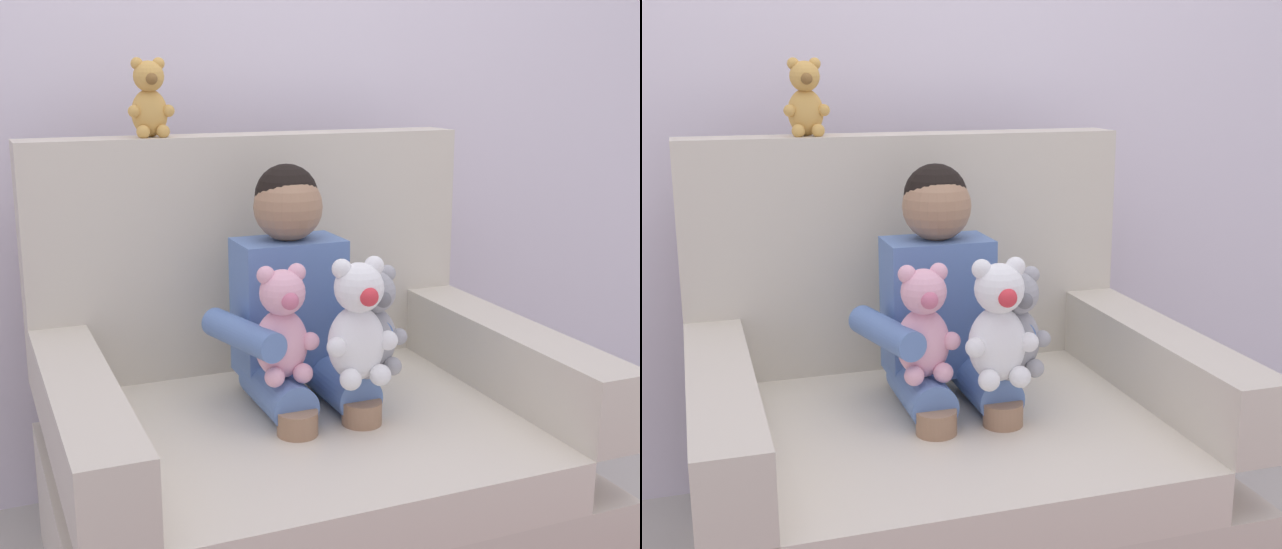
{
  "view_description": "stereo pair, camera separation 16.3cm",
  "coord_description": "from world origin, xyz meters",
  "views": [
    {
      "loc": [
        -0.72,
        -1.8,
        1.26
      ],
      "look_at": [
        0.01,
        -0.05,
        0.81
      ],
      "focal_mm": 48.6,
      "sensor_mm": 36.0,
      "label": 1
    },
    {
      "loc": [
        -0.57,
        -1.86,
        1.26
      ],
      "look_at": [
        0.01,
        -0.05,
        0.81
      ],
      "focal_mm": 48.6,
      "sensor_mm": 36.0,
      "label": 2
    }
  ],
  "objects": [
    {
      "name": "back_wall",
      "position": [
        0.0,
        0.74,
        1.3
      ],
      "size": [
        6.0,
        0.1,
        2.6
      ],
      "primitive_type": "cube",
      "color": "silver",
      "rests_on": "ground"
    },
    {
      "name": "seated_child",
      "position": [
        0.01,
        0.08,
        0.67
      ],
      "size": [
        0.45,
        0.39,
        0.82
      ],
      "rotation": [
        0.0,
        0.0,
        -0.01
      ],
      "color": "#597AB7",
      "rests_on": "armchair"
    },
    {
      "name": "plush_honey_on_backrest",
      "position": [
        -0.26,
        0.41,
        1.18
      ],
      "size": [
        0.12,
        0.1,
        0.2
      ],
      "rotation": [
        0.0,
        0.0,
        -0.16
      ],
      "color": "gold",
      "rests_on": "armchair"
    },
    {
      "name": "plush_white",
      "position": [
        0.08,
        -0.12,
        0.7
      ],
      "size": [
        0.17,
        0.14,
        0.29
      ],
      "rotation": [
        0.0,
        0.0,
        -0.03
      ],
      "color": "white",
      "rests_on": "armchair"
    },
    {
      "name": "armchair",
      "position": [
        0.0,
        0.06,
        0.33
      ],
      "size": [
        1.19,
        0.98,
        1.09
      ],
      "color": "beige",
      "rests_on": "ground"
    },
    {
      "name": "plush_grey",
      "position": [
        0.14,
        -0.07,
        0.68
      ],
      "size": [
        0.15,
        0.12,
        0.25
      ],
      "rotation": [
        0.0,
        0.0,
        -0.37
      ],
      "color": "#9E9EA3",
      "rests_on": "armchair"
    },
    {
      "name": "plush_pink",
      "position": [
        -0.07,
        -0.04,
        0.69
      ],
      "size": [
        0.16,
        0.13,
        0.27
      ],
      "rotation": [
        0.0,
        0.0,
        0.18
      ],
      "color": "#EAA8BC",
      "rests_on": "armchair"
    }
  ]
}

